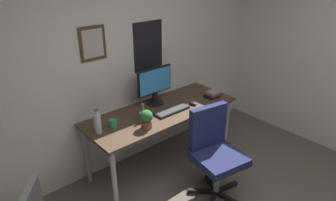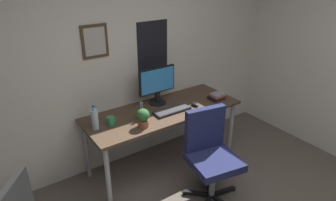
# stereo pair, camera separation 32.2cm
# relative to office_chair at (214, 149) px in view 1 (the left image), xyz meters

# --- Properties ---
(wall_back) EXTENTS (4.40, 0.10, 2.60)m
(wall_back) POSITION_rel_office_chair_xyz_m (-0.34, 1.12, 0.77)
(wall_back) COLOR silver
(wall_back) RESTS_ON ground_plane
(desk) EXTENTS (1.77, 0.68, 0.73)m
(desk) POSITION_rel_office_chair_xyz_m (-0.09, 0.70, 0.13)
(desk) COLOR #4C3828
(desk) RESTS_ON ground_plane
(office_chair) EXTENTS (0.57, 0.57, 0.95)m
(office_chair) POSITION_rel_office_chair_xyz_m (0.00, 0.00, 0.00)
(office_chair) COLOR #1E234C
(office_chair) RESTS_ON ground_plane
(monitor) EXTENTS (0.46, 0.20, 0.43)m
(monitor) POSITION_rel_office_chair_xyz_m (-0.05, 0.89, 0.44)
(monitor) COLOR black
(monitor) RESTS_ON desk
(keyboard) EXTENTS (0.43, 0.15, 0.03)m
(keyboard) POSITION_rel_office_chair_xyz_m (-0.03, 0.60, 0.21)
(keyboard) COLOR black
(keyboard) RESTS_ON desk
(computer_mouse) EXTENTS (0.06, 0.11, 0.04)m
(computer_mouse) POSITION_rel_office_chair_xyz_m (0.27, 0.58, 0.22)
(computer_mouse) COLOR black
(computer_mouse) RESTS_ON desk
(water_bottle) EXTENTS (0.07, 0.07, 0.25)m
(water_bottle) POSITION_rel_office_chair_xyz_m (-0.87, 0.73, 0.31)
(water_bottle) COLOR silver
(water_bottle) RESTS_ON desk
(coffee_mug_near) EXTENTS (0.12, 0.08, 0.09)m
(coffee_mug_near) POSITION_rel_office_chair_xyz_m (-0.71, 0.71, 0.25)
(coffee_mug_near) COLOR #2D8C59
(coffee_mug_near) RESTS_ON desk
(potted_plant) EXTENTS (0.13, 0.13, 0.19)m
(potted_plant) POSITION_rel_office_chair_xyz_m (-0.46, 0.50, 0.30)
(potted_plant) COLOR brown
(potted_plant) RESTS_ON desk
(pen_cup) EXTENTS (0.07, 0.07, 0.20)m
(pen_cup) POSITION_rel_office_chair_xyz_m (-0.40, 0.64, 0.25)
(pen_cup) COLOR #9EA0A5
(pen_cup) RESTS_ON desk
(book_stack_left) EXTENTS (0.17, 0.15, 0.09)m
(book_stack_left) POSITION_rel_office_chair_xyz_m (0.60, 0.56, 0.24)
(book_stack_left) COLOR black
(book_stack_left) RESTS_ON desk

